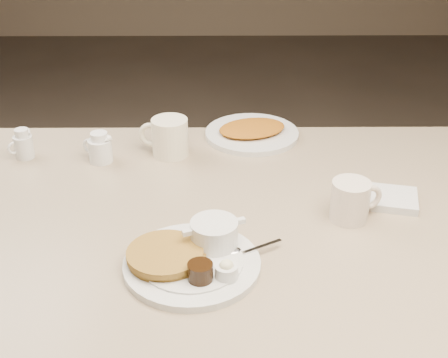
{
  "coord_description": "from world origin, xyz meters",
  "views": [
    {
      "loc": [
        -0.01,
        -1.16,
        1.48
      ],
      "look_at": [
        0.0,
        0.02,
        0.82
      ],
      "focal_mm": 49.13,
      "sensor_mm": 36.0,
      "label": 1
    }
  ],
  "objects_px": {
    "diner_table": "(224,271)",
    "main_plate": "(193,255)",
    "hash_plate": "(252,132)",
    "creamer_left": "(23,145)",
    "coffee_mug_near": "(351,200)",
    "creamer_right": "(100,148)",
    "coffee_mug_far": "(169,137)"
  },
  "relations": [
    {
      "from": "diner_table",
      "to": "main_plate",
      "type": "xyz_separation_m",
      "value": [
        -0.06,
        -0.2,
        0.19
      ]
    },
    {
      "from": "diner_table",
      "to": "hash_plate",
      "type": "relative_size",
      "value": 4.52
    },
    {
      "from": "main_plate",
      "to": "creamer_left",
      "type": "bearing_deg",
      "value": 134.54
    },
    {
      "from": "diner_table",
      "to": "coffee_mug_near",
      "type": "height_order",
      "value": "coffee_mug_near"
    },
    {
      "from": "creamer_right",
      "to": "hash_plate",
      "type": "distance_m",
      "value": 0.42
    },
    {
      "from": "coffee_mug_far",
      "to": "hash_plate",
      "type": "bearing_deg",
      "value": 26.21
    },
    {
      "from": "main_plate",
      "to": "creamer_right",
      "type": "distance_m",
      "value": 0.51
    },
    {
      "from": "coffee_mug_near",
      "to": "coffee_mug_far",
      "type": "height_order",
      "value": "coffee_mug_far"
    },
    {
      "from": "diner_table",
      "to": "main_plate",
      "type": "bearing_deg",
      "value": -107.41
    },
    {
      "from": "coffee_mug_near",
      "to": "hash_plate",
      "type": "distance_m",
      "value": 0.47
    },
    {
      "from": "diner_table",
      "to": "creamer_left",
      "type": "relative_size",
      "value": 18.75
    },
    {
      "from": "hash_plate",
      "to": "coffee_mug_near",
      "type": "bearing_deg",
      "value": -65.32
    },
    {
      "from": "hash_plate",
      "to": "creamer_right",
      "type": "bearing_deg",
      "value": -159.78
    },
    {
      "from": "hash_plate",
      "to": "creamer_left",
      "type": "bearing_deg",
      "value": -168.23
    },
    {
      "from": "main_plate",
      "to": "coffee_mug_near",
      "type": "xyz_separation_m",
      "value": [
        0.34,
        0.16,
        0.02
      ]
    },
    {
      "from": "coffee_mug_far",
      "to": "coffee_mug_near",
      "type": "bearing_deg",
      "value": -36.91
    },
    {
      "from": "diner_table",
      "to": "hash_plate",
      "type": "bearing_deg",
      "value": 78.31
    },
    {
      "from": "creamer_left",
      "to": "hash_plate",
      "type": "relative_size",
      "value": 0.24
    },
    {
      "from": "coffee_mug_far",
      "to": "creamer_left",
      "type": "xyz_separation_m",
      "value": [
        -0.38,
        -0.01,
        -0.01
      ]
    },
    {
      "from": "coffee_mug_near",
      "to": "creamer_right",
      "type": "xyz_separation_m",
      "value": [
        -0.59,
        0.28,
        -0.01
      ]
    },
    {
      "from": "diner_table",
      "to": "creamer_right",
      "type": "relative_size",
      "value": 17.71
    },
    {
      "from": "coffee_mug_far",
      "to": "hash_plate",
      "type": "height_order",
      "value": "coffee_mug_far"
    },
    {
      "from": "main_plate",
      "to": "hash_plate",
      "type": "distance_m",
      "value": 0.6
    },
    {
      "from": "coffee_mug_near",
      "to": "coffee_mug_far",
      "type": "bearing_deg",
      "value": 143.09
    },
    {
      "from": "coffee_mug_near",
      "to": "coffee_mug_far",
      "type": "relative_size",
      "value": 0.89
    },
    {
      "from": "creamer_left",
      "to": "hash_plate",
      "type": "bearing_deg",
      "value": 11.77
    },
    {
      "from": "diner_table",
      "to": "creamer_right",
      "type": "xyz_separation_m",
      "value": [
        -0.32,
        0.24,
        0.21
      ]
    },
    {
      "from": "diner_table",
      "to": "coffee_mug_far",
      "type": "xyz_separation_m",
      "value": [
        -0.14,
        0.28,
        0.22
      ]
    },
    {
      "from": "coffee_mug_far",
      "to": "creamer_right",
      "type": "distance_m",
      "value": 0.18
    },
    {
      "from": "main_plate",
      "to": "coffee_mug_far",
      "type": "bearing_deg",
      "value": 99.51
    },
    {
      "from": "coffee_mug_near",
      "to": "main_plate",
      "type": "bearing_deg",
      "value": -153.95
    },
    {
      "from": "diner_table",
      "to": "coffee_mug_near",
      "type": "xyz_separation_m",
      "value": [
        0.27,
        -0.03,
        0.22
      ]
    }
  ]
}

